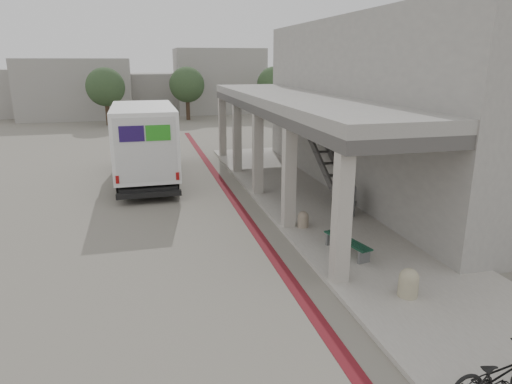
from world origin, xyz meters
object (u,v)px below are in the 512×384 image
object	(u,v)px
utility_cabinet	(344,200)
bicycle_black	(498,375)
fedex_truck	(144,140)
bench	(347,244)

from	to	relation	value
utility_cabinet	bicycle_black	world-z (taller)	utility_cabinet
utility_cabinet	bicycle_black	size ratio (longest dim) A/B	0.66
fedex_truck	utility_cabinet	distance (m)	9.88
fedex_truck	bench	distance (m)	11.70
fedex_truck	bench	size ratio (longest dim) A/B	4.62
fedex_truck	bicycle_black	xyz separation A→B (m)	(5.09, -16.21, -1.30)
bench	utility_cabinet	size ratio (longest dim) A/B	1.63
bicycle_black	bench	bearing A→B (deg)	-1.58
bench	fedex_truck	bearing A→B (deg)	103.90
fedex_truck	utility_cabinet	xyz separation A→B (m)	(6.56, -7.29, -1.19)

